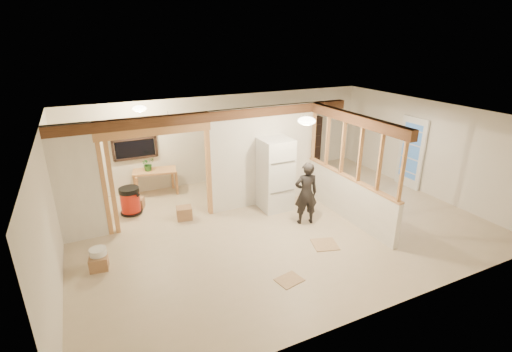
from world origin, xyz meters
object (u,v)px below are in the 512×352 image
woman (306,193)px  bookshelf (308,143)px  shop_vac (130,201)px  refrigerator (275,174)px  work_table (156,182)px

woman → bookshelf: 3.93m
woman → shop_vac: (-3.56, 2.23, -0.40)m
refrigerator → bookshelf: bearing=43.0°
woman → work_table: (-2.77, 3.12, -0.38)m
work_table → woman: bearing=-36.5°
refrigerator → shop_vac: size_ratio=2.63×
bookshelf → refrigerator: bearing=-137.0°
woman → bookshelf: bearing=-109.4°
refrigerator → bookshelf: 3.32m
shop_vac → bookshelf: bookshelf is taller
woman → shop_vac: 4.22m
shop_vac → bookshelf: (5.74, 1.03, 0.49)m
woman → shop_vac: woman is taller
refrigerator → work_table: (-2.52, 2.12, -0.54)m
woman → work_table: woman is taller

